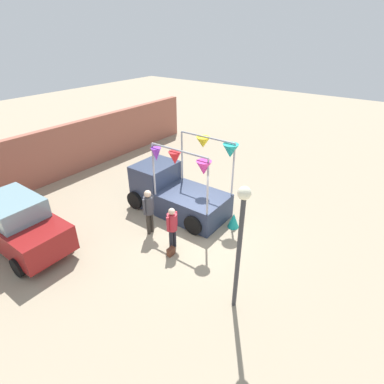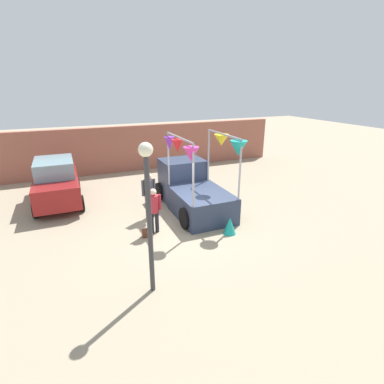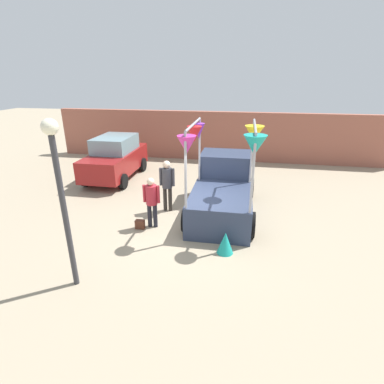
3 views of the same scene
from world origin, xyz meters
name	(u,v)px [view 3 (image 3 of 3)]	position (x,y,z in m)	size (l,w,h in m)	color
ground_plane	(193,227)	(0.00, 0.00, 0.00)	(60.00, 60.00, 0.00)	gray
vendor_truck	(223,187)	(0.81, 1.44, 0.87)	(2.43, 4.17, 3.14)	#2D3851
parked_car	(115,158)	(-4.25, 4.10, 0.94)	(1.88, 4.00, 1.88)	maroon
person_customer	(152,198)	(-1.24, -0.17, 0.96)	(0.53, 0.34, 1.60)	black
person_vendor	(167,181)	(-1.07, 1.06, 1.09)	(0.53, 0.34, 1.79)	#2D2823
handbag	(140,224)	(-1.59, -0.37, 0.14)	(0.28, 0.16, 0.28)	#592D1E
street_lamp	(59,183)	(-2.16, -3.11, 2.44)	(0.32, 0.32, 3.70)	#333338
brick_boundary_wall	(218,136)	(0.00, 8.02, 1.30)	(18.00, 0.36, 2.60)	#9E5947
folded_kite_bundle_teal	(225,243)	(1.09, -1.26, 0.30)	(0.44, 0.44, 0.60)	teal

